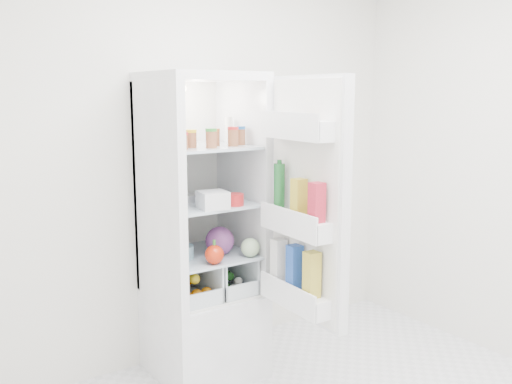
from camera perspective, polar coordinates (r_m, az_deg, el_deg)
room_walls at (r=2.46m, az=12.66°, el=7.49°), size 3.02×3.02×2.61m
refrigerator at (r=3.48m, az=-5.66°, el=-7.20°), size 0.60×0.60×1.80m
shelf_low at (r=3.41m, az=-5.17°, el=-6.26°), size 0.49×0.53×0.01m
shelf_mid at (r=3.33m, az=-5.25°, el=-1.13°), size 0.49×0.53×0.02m
shelf_top at (r=3.29m, az=-5.34°, el=4.53°), size 0.49×0.53×0.02m
crisper_left at (r=3.39m, az=-6.96°, el=-8.68°), size 0.23×0.46×0.22m
crisper_right at (r=3.50m, az=-3.38°, el=-8.00°), size 0.23×0.46×0.22m
condiment_jars at (r=3.19m, az=-4.36°, el=5.28°), size 0.46×0.16×0.08m
squeeze_bottle at (r=3.41m, az=-2.73°, el=6.19°), size 0.06×0.06×0.16m
tub_white at (r=3.13m, az=-4.34°, el=-0.80°), size 0.17×0.17×0.10m
tin_red at (r=3.21m, az=-2.12°, el=-0.76°), size 0.10×0.10×0.07m
foil_tray at (r=3.35m, az=-6.34°, el=-0.58°), size 0.21×0.18×0.04m
red_cabbage at (r=3.35m, az=-3.65°, el=-4.91°), size 0.17×0.17×0.17m
bell_pepper at (r=3.18m, az=-4.18°, el=-6.26°), size 0.11×0.11×0.11m
mushroom_bowl at (r=3.31m, az=-7.60°, el=-5.98°), size 0.21×0.21×0.07m
salad_bag at (r=3.31m, az=-0.58°, el=-5.57°), size 0.11×0.11×0.11m
citrus_pile at (r=3.34m, az=-6.60°, el=-9.31°), size 0.20×0.24×0.16m
veg_pile at (r=3.52m, az=-3.28°, el=-8.72°), size 0.16×0.30×0.10m
fridge_door at (r=3.02m, az=4.90°, el=-1.47°), size 0.20×0.60×1.30m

